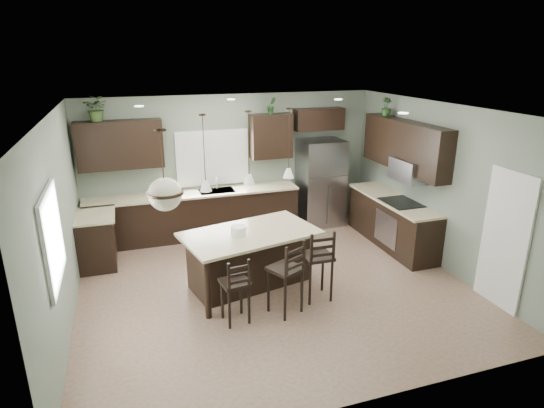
% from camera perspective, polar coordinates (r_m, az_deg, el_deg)
% --- Properties ---
extents(ground, '(6.00, 6.00, 0.00)m').
position_cam_1_polar(ground, '(7.46, 0.24, -10.15)').
color(ground, '#9E8466').
rests_on(ground, ground).
extents(pantry_door, '(0.04, 0.82, 2.04)m').
position_cam_1_polar(pantry_door, '(7.34, 27.16, -4.07)').
color(pantry_door, white).
rests_on(pantry_door, ground).
extents(window_back, '(1.35, 0.02, 1.00)m').
position_cam_1_polar(window_back, '(9.32, -7.47, 5.78)').
color(window_back, white).
rests_on(window_back, room_shell).
extents(window_left, '(0.02, 1.10, 1.00)m').
position_cam_1_polar(window_left, '(5.85, -25.95, -3.77)').
color(window_left, white).
rests_on(window_left, room_shell).
extents(left_return_cabs, '(0.60, 0.90, 0.90)m').
position_cam_1_polar(left_return_cabs, '(8.53, -21.13, -4.34)').
color(left_return_cabs, black).
rests_on(left_return_cabs, ground).
extents(left_return_countertop, '(0.66, 0.96, 0.04)m').
position_cam_1_polar(left_return_countertop, '(8.37, -21.37, -1.35)').
color(left_return_countertop, beige).
rests_on(left_return_countertop, left_return_cabs).
extents(back_lower_cabs, '(4.20, 0.60, 0.90)m').
position_cam_1_polar(back_lower_cabs, '(9.29, -9.57, -1.45)').
color(back_lower_cabs, black).
rests_on(back_lower_cabs, ground).
extents(back_countertop, '(4.20, 0.66, 0.04)m').
position_cam_1_polar(back_countertop, '(9.12, -9.71, 1.29)').
color(back_countertop, beige).
rests_on(back_countertop, back_lower_cabs).
extents(sink_inset, '(0.70, 0.45, 0.01)m').
position_cam_1_polar(sink_inset, '(9.19, -6.95, 1.65)').
color(sink_inset, gray).
rests_on(sink_inset, back_countertop).
extents(faucet, '(0.02, 0.02, 0.28)m').
position_cam_1_polar(faucet, '(9.12, -6.94, 2.47)').
color(faucet, silver).
rests_on(faucet, back_countertop).
extents(back_upper_left, '(1.55, 0.34, 0.90)m').
position_cam_1_polar(back_upper_left, '(8.94, -18.53, 7.05)').
color(back_upper_left, black).
rests_on(back_upper_left, room_shell).
extents(back_upper_right, '(0.85, 0.34, 0.90)m').
position_cam_1_polar(back_upper_right, '(9.39, -0.11, 8.52)').
color(back_upper_right, black).
rests_on(back_upper_right, room_shell).
extents(fridge_header, '(1.05, 0.34, 0.45)m').
position_cam_1_polar(fridge_header, '(9.72, 5.88, 10.55)').
color(fridge_header, black).
rests_on(fridge_header, room_shell).
extents(right_lower_cabs, '(0.60, 2.35, 0.90)m').
position_cam_1_polar(right_lower_cabs, '(9.10, 14.78, -2.24)').
color(right_lower_cabs, black).
rests_on(right_lower_cabs, ground).
extents(right_countertop, '(0.66, 2.35, 0.04)m').
position_cam_1_polar(right_countertop, '(8.94, 14.92, 0.56)').
color(right_countertop, beige).
rests_on(right_countertop, right_lower_cabs).
extents(cooktop, '(0.58, 0.75, 0.02)m').
position_cam_1_polar(cooktop, '(8.72, 15.90, 0.18)').
color(cooktop, black).
rests_on(cooktop, right_countertop).
extents(wall_oven_front, '(0.01, 0.72, 0.60)m').
position_cam_1_polar(wall_oven_front, '(8.73, 14.05, -3.08)').
color(wall_oven_front, gray).
rests_on(wall_oven_front, right_lower_cabs).
extents(right_upper_cabs, '(0.34, 2.35, 0.90)m').
position_cam_1_polar(right_upper_cabs, '(8.77, 16.30, 7.06)').
color(right_upper_cabs, black).
rests_on(right_upper_cabs, room_shell).
extents(microwave, '(0.40, 0.75, 0.40)m').
position_cam_1_polar(microwave, '(8.61, 16.80, 4.07)').
color(microwave, gray).
rests_on(microwave, right_upper_cabs).
extents(refrigerator, '(0.90, 0.74, 1.85)m').
position_cam_1_polar(refrigerator, '(9.79, 6.13, 2.67)').
color(refrigerator, gray).
rests_on(refrigerator, ground).
extents(kitchen_island, '(2.26, 1.59, 0.92)m').
position_cam_1_polar(kitchen_island, '(7.26, -2.71, -6.96)').
color(kitchen_island, black).
rests_on(kitchen_island, ground).
extents(serving_dish, '(0.24, 0.24, 0.14)m').
position_cam_1_polar(serving_dish, '(6.96, -4.23, -3.35)').
color(serving_dish, white).
rests_on(serving_dish, kitchen_island).
extents(bar_stool_left, '(0.41, 0.41, 0.99)m').
position_cam_1_polar(bar_stool_left, '(6.35, -4.66, -10.65)').
color(bar_stool_left, black).
rests_on(bar_stool_left, ground).
extents(bar_stool_center, '(0.56, 0.56, 1.13)m').
position_cam_1_polar(bar_stool_center, '(6.51, 1.68, -9.11)').
color(bar_stool_center, black).
rests_on(bar_stool_center, ground).
extents(bar_stool_right, '(0.44, 0.44, 1.14)m').
position_cam_1_polar(bar_stool_right, '(6.89, 5.66, -7.47)').
color(bar_stool_right, black).
rests_on(bar_stool_right, ground).
extents(pendant_left, '(0.17, 0.17, 1.10)m').
position_cam_1_polar(pendant_left, '(6.39, -8.51, 6.30)').
color(pendant_left, silver).
rests_on(pendant_left, room_shell).
extents(pendant_center, '(0.17, 0.17, 1.10)m').
position_cam_1_polar(pendant_center, '(6.69, -2.94, 7.01)').
color(pendant_center, white).
rests_on(pendant_center, room_shell).
extents(pendant_right, '(0.17, 0.17, 1.10)m').
position_cam_1_polar(pendant_right, '(7.03, 2.14, 7.60)').
color(pendant_right, silver).
rests_on(pendant_right, room_shell).
extents(chandelier, '(0.42, 0.42, 0.94)m').
position_cam_1_polar(chandelier, '(5.22, -13.52, 4.11)').
color(chandelier, beige).
rests_on(chandelier, room_shell).
extents(plant_back_left, '(0.52, 0.48, 0.46)m').
position_cam_1_polar(plant_back_left, '(8.82, -21.12, 11.13)').
color(plant_back_left, '#324F22').
rests_on(plant_back_left, back_upper_left).
extents(plant_back_right, '(0.19, 0.16, 0.33)m').
position_cam_1_polar(plant_back_right, '(9.27, -0.09, 12.24)').
color(plant_back_right, '#234A20').
rests_on(plant_back_right, back_upper_right).
extents(plant_right_wall, '(0.21, 0.21, 0.36)m').
position_cam_1_polar(plant_right_wall, '(9.21, 14.18, 11.73)').
color(plant_right_wall, '#264C21').
rests_on(plant_right_wall, right_upper_cabs).
extents(room_shell, '(6.00, 6.00, 6.00)m').
position_cam_1_polar(room_shell, '(6.81, 0.26, 2.48)').
color(room_shell, slate).
rests_on(room_shell, ground).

